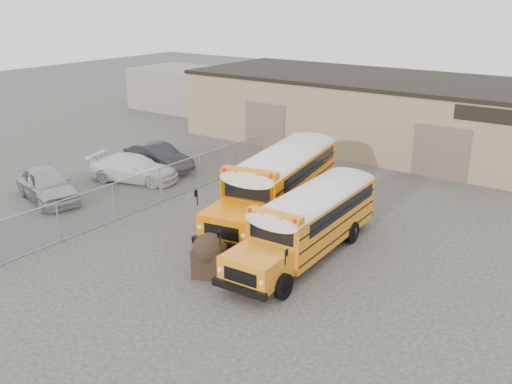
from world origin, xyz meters
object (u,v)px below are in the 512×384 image
Objects in this scene: car_white at (134,168)px; car_dark at (158,157)px; school_bus_right at (365,182)px; tarp_bundle at (209,254)px; car_silver at (47,185)px; school_bus_left at (323,147)px.

car_dark is (-0.39, 2.30, 0.04)m from car_white.
school_bus_right is 1.94× the size of car_dark.
tarp_bundle is at bearing -100.83° from school_bus_right.
car_dark is at bearing -176.52° from school_bus_right.
tarp_bundle is at bearing -122.41° from car_dark.
school_bus_right is at bearing -44.02° from car_silver.
school_bus_right is 12.88m from car_white.
school_bus_left is 1.17× the size of school_bus_right.
car_silver reaches higher than car_dark.
car_white is 2.33m from car_dark.
car_white is at bearing -166.14° from school_bus_right.
car_white is (1.19, 4.76, -0.10)m from car_silver.
tarp_bundle is at bearing -80.88° from car_silver.
tarp_bundle is 0.33× the size of car_white.
car_white is at bearing 149.82° from tarp_bundle.
car_silver is (-11.89, 1.47, -0.02)m from tarp_bundle.
car_silver reaches higher than car_white.
school_bus_right is 9.50m from tarp_bundle.
school_bus_right is 15.77m from car_silver.
school_bus_left is 2.19× the size of car_silver.
school_bus_right is at bearing -93.36° from car_white.
car_silver is at bearing 148.77° from car_white.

